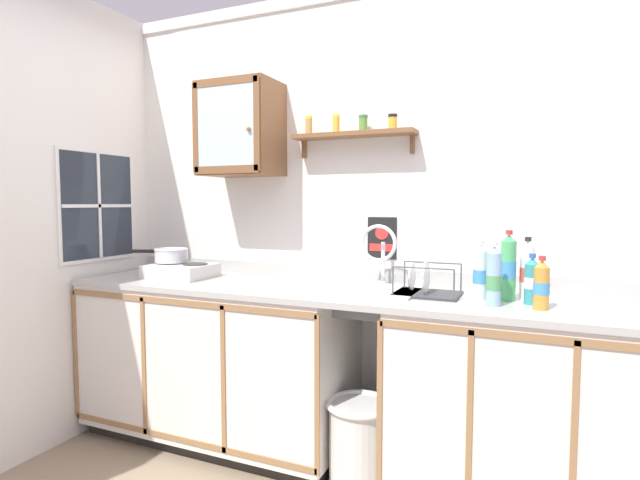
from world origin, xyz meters
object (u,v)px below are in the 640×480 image
Objects in this scene: bottle_detergent_teal_1 at (532,281)px; trash_bin at (360,442)px; saucepan at (171,255)px; bottle_water_blue_0 at (494,277)px; dish_rack at (426,288)px; bottle_soda_green_4 at (508,268)px; bottle_water_clear_3 at (480,273)px; bottle_juice_amber_2 at (541,285)px; wall_cabinet at (240,129)px; warning_sign at (382,238)px; bottle_opaque_white_5 at (527,271)px; sink at (369,291)px; hot_plate_stove at (181,271)px.

bottle_detergent_teal_1 is 1.11m from trash_bin.
trash_bin is at bearing -8.04° from saucepan.
dish_rack is (-0.32, 0.14, -0.09)m from bottle_water_blue_0.
bottle_water_clear_3 is at bearing -172.36° from bottle_soda_green_4.
wall_cabinet is at bearing 170.55° from bottle_juice_amber_2.
bottle_water_clear_3 is at bearing 172.66° from bottle_detergent_teal_1.
bottle_detergent_teal_1 is 0.22m from bottle_water_clear_3.
warning_sign is (-0.63, 0.43, 0.12)m from bottle_water_blue_0.
bottle_juice_amber_2 is 0.42× the size of wall_cabinet.
bottle_opaque_white_5 is 1.14m from trash_bin.
bottle_opaque_white_5 is at bearing 2.51° from saucepan.
warning_sign reaches higher than trash_bin.
bottle_opaque_white_5 is 1.23× the size of warning_sign.
sink is at bearing 169.15° from bottle_juice_amber_2.
sink is at bearing 175.47° from dish_rack.
bottle_juice_amber_2 is 1.83m from wall_cabinet.
saucepan is 1.16× the size of dish_rack.
hot_plate_stove is at bearing 179.43° from bottle_detergent_teal_1.
hot_plate_stove is at bearing -178.39° from sink.
warning_sign is 0.55× the size of trash_bin.
sink is 0.68m from bottle_soda_green_4.
bottle_water_blue_0 is at bearing -14.55° from sink.
dish_rack is at bearing 157.00° from bottle_water_blue_0.
bottle_opaque_white_5 reaches higher than bottle_water_clear_3.
hot_plate_stove is at bearing -176.74° from bottle_opaque_white_5.
sink reaches higher than bottle_opaque_white_5.
wall_cabinet reaches higher than trash_bin.
bottle_detergent_teal_1 is at bearing -23.93° from bottle_soda_green_4.
bottle_water_clear_3 is at bearing 17.92° from trash_bin.
saucepan is 1.30× the size of bottle_water_clear_3.
wall_cabinet is at bearing 17.12° from saucepan.
warning_sign reaches higher than bottle_water_clear_3.
saucepan is 2.01m from bottle_opaque_white_5.
saucepan is 0.87m from wall_cabinet.
bottle_juice_amber_2 is at bearing -46.55° from bottle_soda_green_4.
bottle_opaque_white_5 reaches higher than hot_plate_stove.
saucepan is 1.88m from bottle_water_blue_0.
warning_sign reaches higher than bottle_detergent_teal_1.
bottle_detergent_teal_1 is 0.99× the size of bottle_juice_amber_2.
wall_cabinet is at bearing 172.82° from dish_rack.
bottle_opaque_white_5 is (-0.02, 0.13, 0.03)m from bottle_detergent_teal_1.
warning_sign is (1.15, 0.31, 0.21)m from hot_plate_stove.
saucepan is 0.66× the size of wall_cabinet.
bottle_juice_amber_2 reaches higher than hot_plate_stove.
bottle_detergent_teal_1 is at bearing -22.64° from warning_sign.
hot_plate_stove is at bearing 175.95° from bottle_water_blue_0.
sink is 1.77× the size of bottle_opaque_white_5.
wall_cabinet is at bearing 178.44° from bottle_opaque_white_5.
saucepan is 1.11× the size of bottle_soda_green_4.
bottle_water_clear_3 is at bearing -0.38° from saucepan.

